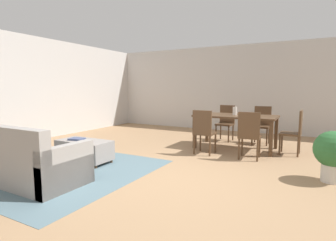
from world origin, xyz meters
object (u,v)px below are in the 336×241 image
object	(u,v)px
couch	(16,160)
dining_chair_head_east	(295,130)
dining_chair_far_left	(226,121)
book_on_ottoman	(77,139)
dining_chair_near_left	(204,129)
dining_chair_near_right	(249,133)
dining_chair_far_right	(262,123)
potted_plant	(333,152)
ottoman_table	(84,150)
vase_centerpiece	(235,111)
dining_table	(236,119)

from	to	relation	value
couch	dining_chair_head_east	world-z (taller)	dining_chair_head_east
dining_chair_far_left	book_on_ottoman	world-z (taller)	dining_chair_far_left
dining_chair_near_left	dining_chair_near_right	size ratio (longest dim) A/B	1.00
dining_chair_near_left	dining_chair_far_right	world-z (taller)	same
couch	dining_chair_near_left	distance (m)	3.37
dining_chair_head_east	potted_plant	world-z (taller)	dining_chair_head_east
dining_chair_near_left	dining_chair_head_east	distance (m)	1.85
book_on_ottoman	dining_chair_far_left	bearing A→B (deg)	61.52
couch	book_on_ottoman	bearing A→B (deg)	88.37
book_on_ottoman	potted_plant	world-z (taller)	potted_plant
dining_chair_far_right	ottoman_table	bearing A→B (deg)	-127.64
vase_centerpiece	potted_plant	bearing A→B (deg)	-39.83
dining_chair_far_right	dining_chair_head_east	size ratio (longest dim) A/B	1.00
couch	dining_chair_head_east	size ratio (longest dim) A/B	2.38
couch	dining_chair_far_left	world-z (taller)	dining_chair_far_left
dining_chair_near_right	vase_centerpiece	size ratio (longest dim) A/B	5.02
dining_chair_near_left	dining_chair_far_left	world-z (taller)	same
potted_plant	vase_centerpiece	bearing A→B (deg)	140.17
book_on_ottoman	potted_plant	distance (m)	4.22
vase_centerpiece	book_on_ottoman	bearing A→B (deg)	-131.92
ottoman_table	dining_chair_far_right	size ratio (longest dim) A/B	1.11
dining_table	vase_centerpiece	world-z (taller)	vase_centerpiece
dining_chair_head_east	couch	bearing A→B (deg)	-134.35
ottoman_table	dining_chair_head_east	bearing A→B (deg)	36.11
ottoman_table	dining_table	xyz separation A→B (m)	(2.14, 2.48, 0.44)
dining_chair_near_left	potted_plant	world-z (taller)	dining_chair_near_left
dining_chair_near_left	dining_chair_far_right	xyz separation A→B (m)	(0.86, 1.73, 0.00)
dining_table	dining_chair_far_left	xyz separation A→B (m)	(-0.47, 0.85, -0.15)
couch	vase_centerpiece	xyz separation A→B (m)	(2.30, 3.66, 0.56)
vase_centerpiece	potted_plant	size ratio (longest dim) A/B	0.24
dining_chair_far_left	dining_chair_far_right	size ratio (longest dim) A/B	1.00
vase_centerpiece	book_on_ottoman	world-z (taller)	vase_centerpiece
dining_table	dining_chair_far_left	size ratio (longest dim) A/B	1.91
book_on_ottoman	dining_chair_far_right	bearing A→B (deg)	51.08
ottoman_table	dining_table	world-z (taller)	dining_table
couch	vase_centerpiece	world-z (taller)	vase_centerpiece
ottoman_table	dining_chair_near_left	xyz separation A→B (m)	(1.72, 1.60, 0.29)
dining_table	book_on_ottoman	bearing A→B (deg)	-132.40
book_on_ottoman	potted_plant	xyz separation A→B (m)	(4.10, 0.99, 0.02)
dining_table	couch	bearing A→B (deg)	-122.50
dining_chair_near_left	dining_chair_near_right	world-z (taller)	same
dining_chair_head_east	book_on_ottoman	xyz separation A→B (m)	(-3.51, -2.49, -0.10)
dining_table	dining_chair_near_left	world-z (taller)	dining_chair_near_left
dining_chair_far_left	dining_chair_head_east	bearing A→B (deg)	-27.19
dining_chair_far_left	dining_chair_far_right	world-z (taller)	same
vase_centerpiece	potted_plant	distance (m)	2.43
ottoman_table	dining_chair_far_right	xyz separation A→B (m)	(2.57, 3.33, 0.29)
ottoman_table	dining_chair_near_left	world-z (taller)	dining_chair_near_left
dining_chair_near_left	vase_centerpiece	bearing A→B (deg)	65.64
potted_plant	dining_chair_head_east	bearing A→B (deg)	111.44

